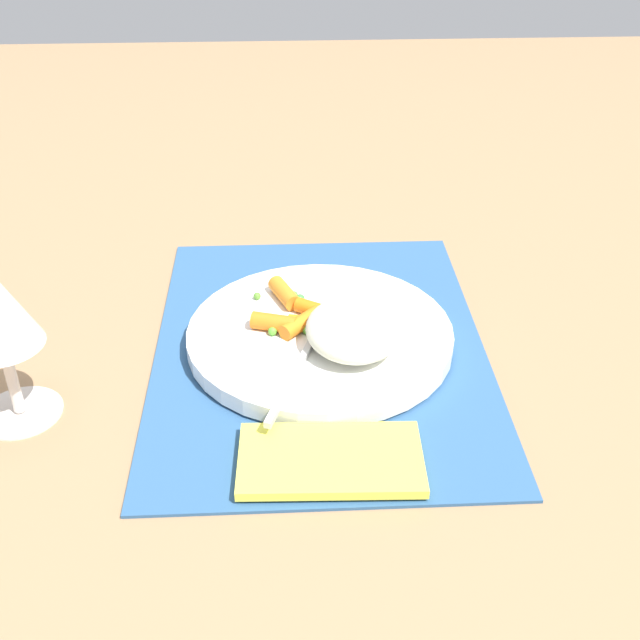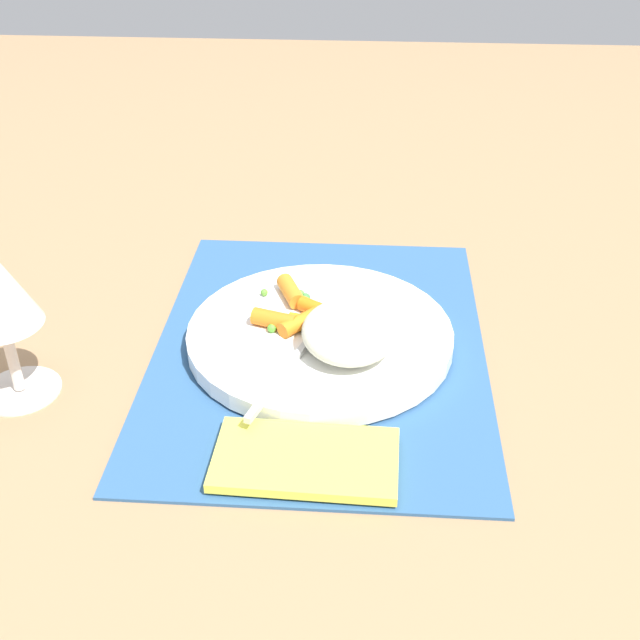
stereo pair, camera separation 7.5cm
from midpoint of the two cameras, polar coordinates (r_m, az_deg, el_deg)
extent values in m
plane|color=#997551|center=(0.78, 2.75, -2.09)|extent=(2.40, 2.40, 0.00)
cube|color=#2D5684|center=(0.78, 2.75, -1.91)|extent=(0.43, 0.32, 0.01)
cylinder|color=white|center=(0.77, 2.77, -1.22)|extent=(0.26, 0.26, 0.02)
ellipsoid|color=beige|center=(0.73, 5.05, -0.89)|extent=(0.10, 0.09, 0.04)
cylinder|color=orange|center=(0.77, 1.52, -0.14)|extent=(0.05, 0.05, 0.02)
cylinder|color=orange|center=(0.78, 2.43, 0.23)|extent=(0.04, 0.04, 0.01)
cylinder|color=orange|center=(0.77, -0.47, 0.04)|extent=(0.03, 0.05, 0.02)
cylinder|color=orange|center=(0.81, 0.55, 1.98)|extent=(0.05, 0.03, 0.02)
cylinder|color=orange|center=(0.78, 2.71, 0.58)|extent=(0.04, 0.05, 0.01)
cylinder|color=orange|center=(0.77, 2.27, -0.09)|extent=(0.02, 0.05, 0.01)
sphere|color=green|center=(0.79, 4.42, 0.68)|extent=(0.01, 0.01, 0.01)
sphere|color=#54AE3A|center=(0.77, -0.42, -0.47)|extent=(0.01, 0.01, 0.01)
sphere|color=#519430|center=(0.77, 0.11, -0.26)|extent=(0.01, 0.01, 0.01)
sphere|color=#3E9140|center=(0.81, 1.64, 1.51)|extent=(0.01, 0.01, 0.01)
sphere|color=#58B133|center=(0.76, -0.63, -0.67)|extent=(0.01, 0.01, 0.01)
sphere|color=#55AF2E|center=(0.76, 1.77, -0.76)|extent=(0.01, 0.01, 0.01)
sphere|color=green|center=(0.78, 3.30, 0.29)|extent=(0.01, 0.01, 0.01)
sphere|color=#56A33B|center=(0.81, 1.24, 1.80)|extent=(0.01, 0.01, 0.01)
sphere|color=green|center=(0.79, 3.81, 0.85)|extent=(0.01, 0.01, 0.01)
sphere|color=green|center=(0.80, 4.56, 1.20)|extent=(0.01, 0.01, 0.01)
sphere|color=#579531|center=(0.82, -1.38, 1.89)|extent=(0.01, 0.01, 0.01)
sphere|color=#4A8C34|center=(0.76, 0.37, -0.62)|extent=(0.01, 0.01, 0.01)
cube|color=silver|center=(0.79, 3.63, 0.67)|extent=(0.05, 0.03, 0.01)
cube|color=silver|center=(0.71, 0.78, -3.43)|extent=(0.16, 0.06, 0.01)
cylinder|color=silver|center=(0.76, -17.91, -4.83)|extent=(0.07, 0.07, 0.00)
cylinder|color=silver|center=(0.74, -18.38, -2.57)|extent=(0.01, 0.01, 0.07)
cube|color=#EAE54C|center=(0.64, 1.92, -9.96)|extent=(0.09, 0.15, 0.01)
camera|label=1|loc=(0.04, -87.19, 1.82)|focal=45.07mm
camera|label=2|loc=(0.04, 92.81, -1.82)|focal=45.07mm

